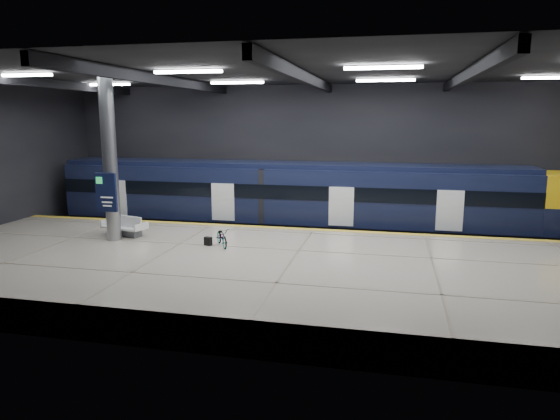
% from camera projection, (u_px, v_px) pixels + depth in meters
% --- Properties ---
extents(ground, '(30.00, 30.00, 0.00)m').
position_uv_depth(ground, '(303.00, 270.00, 20.73)').
color(ground, black).
rests_on(ground, ground).
extents(room_shell, '(30.10, 16.10, 8.05)m').
position_uv_depth(room_shell, '(304.00, 131.00, 19.68)').
color(room_shell, black).
rests_on(room_shell, ground).
extents(platform, '(30.00, 11.00, 1.10)m').
position_uv_depth(platform, '(292.00, 275.00, 18.23)').
color(platform, '#BAB09D').
rests_on(platform, ground).
extents(safety_strip, '(30.00, 0.40, 0.01)m').
position_uv_depth(safety_strip, '(314.00, 229.00, 23.16)').
color(safety_strip, gold).
rests_on(safety_strip, platform).
extents(rails, '(30.00, 1.52, 0.16)m').
position_uv_depth(rails, '(321.00, 237.00, 25.99)').
color(rails, gray).
rests_on(rails, ground).
extents(train, '(29.40, 2.84, 3.79)m').
position_uv_depth(train, '(320.00, 200.00, 25.64)').
color(train, black).
rests_on(train, ground).
extents(bench, '(2.20, 1.35, 0.90)m').
position_uv_depth(bench, '(125.00, 228.00, 21.95)').
color(bench, '#595B60').
rests_on(bench, platform).
extents(bicycle, '(1.25, 1.54, 0.79)m').
position_uv_depth(bicycle, '(222.00, 237.00, 20.11)').
color(bicycle, '#99999E').
rests_on(bicycle, platform).
extents(pannier_bag, '(0.34, 0.25, 0.35)m').
position_uv_depth(pannier_bag, '(208.00, 241.00, 20.28)').
color(pannier_bag, black).
rests_on(pannier_bag, platform).
extents(info_column, '(0.90, 0.78, 6.90)m').
position_uv_depth(info_column, '(110.00, 161.00, 20.63)').
color(info_column, '#9EA0A5').
rests_on(info_column, platform).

